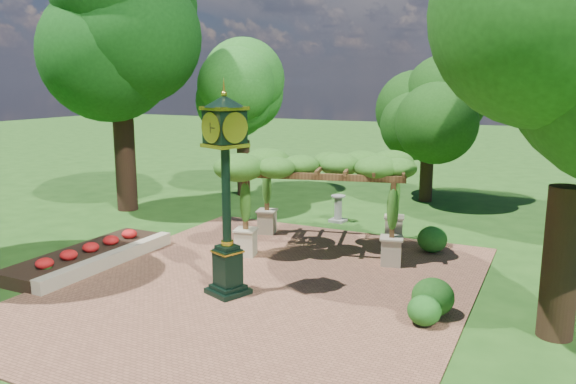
% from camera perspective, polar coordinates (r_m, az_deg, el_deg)
% --- Properties ---
extents(ground, '(120.00, 120.00, 0.00)m').
position_cam_1_polar(ground, '(13.66, -4.72, -10.94)').
color(ground, '#1E4714').
rests_on(ground, ground).
extents(brick_plaza, '(10.00, 12.00, 0.04)m').
position_cam_1_polar(brick_plaza, '(14.46, -2.66, -9.55)').
color(brick_plaza, brown).
rests_on(brick_plaza, ground).
extents(border_wall, '(0.35, 5.00, 0.40)m').
position_cam_1_polar(border_wall, '(16.64, -17.64, -6.61)').
color(border_wall, '#C6B793').
rests_on(border_wall, ground).
extents(flower_bed, '(1.50, 5.00, 0.36)m').
position_cam_1_polar(flower_bed, '(17.27, -19.81, -6.18)').
color(flower_bed, red).
rests_on(flower_bed, ground).
extents(pedestal_clock, '(1.24, 1.24, 4.89)m').
position_cam_1_polar(pedestal_clock, '(13.25, -6.35, 1.49)').
color(pedestal_clock, black).
rests_on(pedestal_clock, brick_plaza).
extents(pergola, '(5.53, 4.18, 3.11)m').
position_cam_1_polar(pergola, '(17.09, 3.68, 2.47)').
color(pergola, '#B8AC88').
rests_on(pergola, brick_plaza).
extents(sundial, '(0.59, 0.59, 1.00)m').
position_cam_1_polar(sundial, '(20.90, 5.11, -1.85)').
color(sundial, gray).
rests_on(sundial, ground).
extents(shrub_front, '(0.84, 0.84, 0.65)m').
position_cam_1_polar(shrub_front, '(12.49, 13.67, -11.62)').
color(shrub_front, '#1B5217').
rests_on(shrub_front, brick_plaza).
extents(shrub_mid, '(1.10, 1.10, 0.84)m').
position_cam_1_polar(shrub_mid, '(12.98, 14.50, -10.29)').
color(shrub_mid, '#1B4914').
rests_on(shrub_mid, brick_plaza).
extents(shrub_back, '(0.91, 0.91, 0.80)m').
position_cam_1_polar(shrub_back, '(17.58, 14.45, -4.68)').
color(shrub_back, '#1F5D1B').
rests_on(shrub_back, brick_plaza).
extents(tree_west_near, '(5.32, 5.32, 10.56)m').
position_cam_1_polar(tree_west_near, '(23.34, -16.92, 15.91)').
color(tree_west_near, black).
rests_on(tree_west_near, ground).
extents(tree_west_far, '(3.70, 3.70, 6.53)m').
position_cam_1_polar(tree_west_far, '(25.42, -4.66, 9.66)').
color(tree_west_far, black).
rests_on(tree_west_far, ground).
extents(tree_north, '(3.76, 3.76, 5.99)m').
position_cam_1_polar(tree_north, '(24.73, 14.20, 8.47)').
color(tree_north, '#322214').
rests_on(tree_north, ground).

